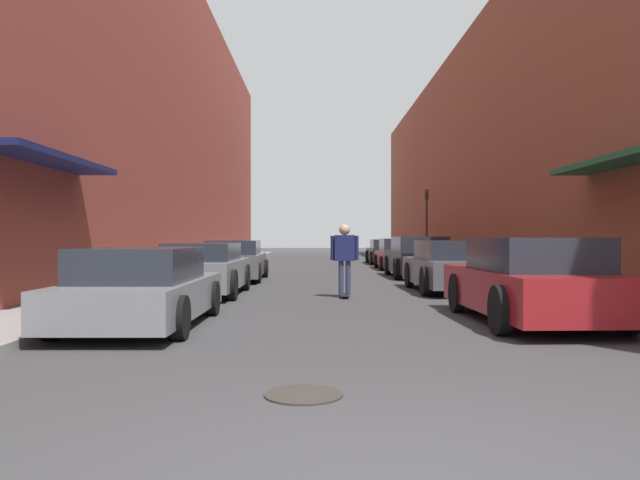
% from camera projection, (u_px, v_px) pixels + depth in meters
% --- Properties ---
extents(ground, '(108.52, 108.52, 0.00)m').
position_uv_depth(ground, '(327.00, 274.00, 23.24)').
color(ground, '#38383A').
extents(curb_strip_left, '(1.80, 49.33, 0.12)m').
position_uv_depth(curb_strip_left, '(214.00, 267.00, 28.14)').
color(curb_strip_left, gray).
rests_on(curb_strip_left, ground).
extents(curb_strip_right, '(1.80, 49.33, 0.12)m').
position_uv_depth(curb_strip_right, '(437.00, 266.00, 28.20)').
color(curb_strip_right, gray).
rests_on(curb_strip_right, ground).
extents(building_row_left, '(4.90, 49.33, 13.30)m').
position_uv_depth(building_row_left, '(149.00, 121.00, 28.08)').
color(building_row_left, brown).
rests_on(building_row_left, ground).
extents(building_row_right, '(4.90, 49.33, 10.12)m').
position_uv_depth(building_row_right, '(501.00, 156.00, 28.19)').
color(building_row_right, brown).
rests_on(building_row_right, ground).
extents(parked_car_left_0, '(1.92, 4.33, 1.24)m').
position_uv_depth(parked_car_left_0, '(142.00, 289.00, 9.74)').
color(parked_car_left_0, gray).
rests_on(parked_car_left_0, ground).
extents(parked_car_left_1, '(1.89, 4.19, 1.26)m').
position_uv_depth(parked_car_left_1, '(204.00, 269.00, 14.99)').
color(parked_car_left_1, gray).
rests_on(parked_car_left_1, ground).
extents(parked_car_left_2, '(1.93, 4.44, 1.29)m').
position_uv_depth(parked_car_left_2, '(234.00, 261.00, 20.12)').
color(parked_car_left_2, '#515459').
rests_on(parked_car_left_2, ground).
extents(parked_car_right_0, '(1.98, 4.45, 1.40)m').
position_uv_depth(parked_car_right_0, '(531.00, 282.00, 10.19)').
color(parked_car_right_0, maroon).
rests_on(parked_car_right_0, ground).
extents(parked_car_right_1, '(1.91, 4.13, 1.31)m').
position_uv_depth(parked_car_right_1, '(451.00, 267.00, 15.94)').
color(parked_car_right_1, '#515459').
rests_on(parked_car_right_1, ground).
extents(parked_car_right_2, '(2.01, 4.24, 1.41)m').
position_uv_depth(parked_car_right_2, '(418.00, 258.00, 21.65)').
color(parked_car_right_2, black).
rests_on(parked_car_right_2, ground).
extents(parked_car_right_3, '(1.90, 3.94, 1.33)m').
position_uv_depth(parked_car_right_3, '(399.00, 255.00, 27.04)').
color(parked_car_right_3, maroon).
rests_on(parked_car_right_3, ground).
extents(parked_car_right_4, '(1.86, 4.48, 1.27)m').
position_uv_depth(parked_car_right_4, '(386.00, 252.00, 32.31)').
color(parked_car_right_4, black).
rests_on(parked_car_right_4, ground).
extents(skateboarder, '(0.65, 0.78, 1.70)m').
position_uv_depth(skateboarder, '(345.00, 253.00, 14.36)').
color(skateboarder, black).
rests_on(skateboarder, ground).
extents(manhole_cover, '(0.70, 0.70, 0.02)m').
position_uv_depth(manhole_cover, '(303.00, 395.00, 5.52)').
color(manhole_cover, '#332D28').
rests_on(manhole_cover, ground).
extents(traffic_light, '(0.16, 0.22, 3.46)m').
position_uv_depth(traffic_light, '(427.00, 218.00, 28.75)').
color(traffic_light, '#2D2D2D').
rests_on(traffic_light, curb_strip_right).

